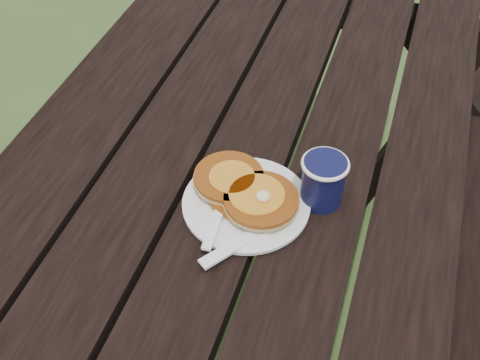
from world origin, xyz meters
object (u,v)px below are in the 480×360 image
(pancake_stack, at_px, (246,191))
(plate, at_px, (246,204))
(coffee_cup, at_px, (323,178))
(picnic_table, at_px, (249,269))

(pancake_stack, bearing_deg, plate, -66.40)
(pancake_stack, height_order, coffee_cup, coffee_cup)
(picnic_table, bearing_deg, plate, -75.85)
(coffee_cup, bearing_deg, pancake_stack, -160.25)
(picnic_table, xyz_separation_m, pancake_stack, (0.03, -0.13, 0.41))
(plate, distance_m, coffee_cup, 0.13)
(plate, height_order, pancake_stack, pancake_stack)
(pancake_stack, relative_size, coffee_cup, 2.14)
(plate, height_order, coffee_cup, coffee_cup)
(plate, bearing_deg, pancake_stack, 113.60)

